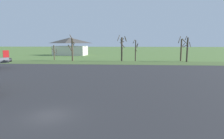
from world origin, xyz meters
name	(u,v)px	position (x,y,z in m)	size (l,w,h in m)	color
ground_plane	(50,116)	(0.00, 0.00, 0.00)	(600.00, 600.00, 0.00)	#4C6B33
asphalt_apron	(85,82)	(0.00, 15.93, 0.03)	(107.39, 53.08, 0.05)	#28282B
grass_verge_strip	(105,63)	(0.00, 48.47, 0.03)	(167.39, 12.00, 0.06)	#42592B
bare_tree_far_left	(54,52)	(-21.43, 56.67, 3.13)	(2.16, 2.56, 6.00)	brown
bare_tree_left_of_center	(72,48)	(-13.23, 53.83, 4.78)	(2.66, 2.62, 9.98)	brown
bare_tree_center	(122,47)	(5.70, 54.70, 5.20)	(3.57, 3.48, 9.94)	#42382D
bare_tree_right_of_center	(136,50)	(10.82, 54.70, 4.34)	(2.13, 1.76, 8.11)	#42382D
bare_tree_far_right	(181,49)	(28.15, 56.71, 4.70)	(3.33, 3.35, 9.45)	brown
bare_tree_backdrop_extra	(187,49)	(29.20, 53.04, 4.64)	(2.65, 2.68, 9.35)	#42382D
visitor_building	(70,47)	(-23.80, 86.22, 4.78)	(19.58, 11.19, 9.69)	beige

